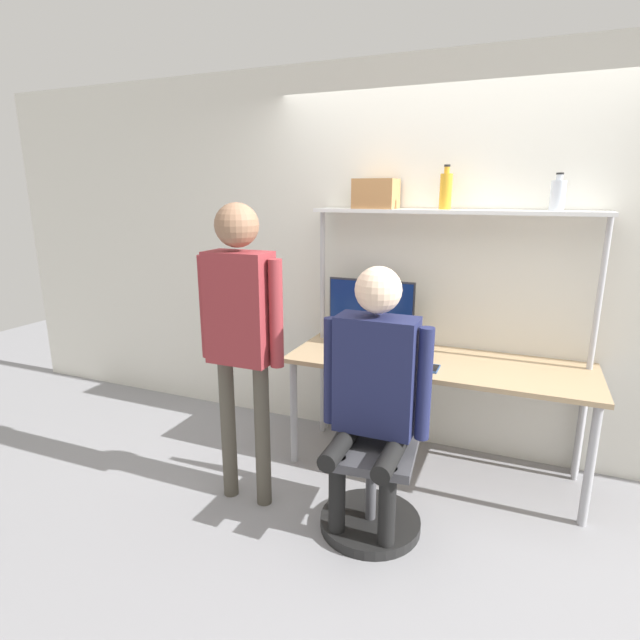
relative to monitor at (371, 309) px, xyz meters
name	(u,v)px	position (x,y,z in m)	size (l,w,h in m)	color
ground_plane	(420,496)	(0.52, -0.55, -1.03)	(12.00, 12.00, 0.00)	gray
wall_back	(452,264)	(0.52, 0.19, 0.32)	(8.00, 0.06, 2.70)	silver
desk	(437,372)	(0.52, -0.19, -0.34)	(1.92, 0.69, 0.77)	tan
shelf_unit	(450,249)	(0.52, 0.02, 0.44)	(1.83, 0.25, 1.72)	white
monitor	(371,309)	(0.00, 0.00, 0.00)	(0.62, 0.22, 0.47)	#333338
laptop	(395,354)	(0.27, -0.33, -0.20)	(0.30, 0.21, 0.21)	#333338
cell_phone	(433,369)	(0.52, -0.36, -0.26)	(0.07, 0.15, 0.01)	#264C8C
office_chair	(373,476)	(0.31, -0.91, -0.73)	(0.56, 0.56, 0.94)	black
person_seated	(374,380)	(0.31, -0.95, -0.15)	(0.59, 0.48, 1.47)	black
person_standing	(240,318)	(-0.46, -0.98, 0.12)	(0.53, 0.24, 1.78)	#4C473D
bottle_clear	(558,195)	(1.12, 0.02, 0.78)	(0.08, 0.08, 0.22)	silver
bottle_amber	(446,191)	(0.47, 0.02, 0.81)	(0.08, 0.08, 0.28)	gold
storage_box	(376,194)	(0.01, 0.02, 0.79)	(0.28, 0.22, 0.19)	#B27A47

